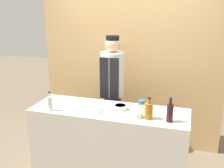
% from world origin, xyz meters
% --- Properties ---
extents(cabinet_wall, '(2.75, 0.18, 2.40)m').
position_xyz_m(cabinet_wall, '(0.00, 1.10, 1.20)').
color(cabinet_wall, tan).
rests_on(cabinet_wall, ground_plane).
extents(counter, '(1.86, 0.61, 0.93)m').
position_xyz_m(counter, '(0.00, 0.00, 0.46)').
color(counter, beige).
rests_on(counter, ground_plane).
extents(sauce_bowl_white, '(0.12, 0.12, 0.06)m').
position_xyz_m(sauce_bowl_white, '(0.37, -0.12, 0.96)').
color(sauce_bowl_white, white).
rests_on(sauce_bowl_white, counter).
extents(sauce_bowl_red, '(0.16, 0.16, 0.05)m').
position_xyz_m(sauce_bowl_red, '(0.13, 0.04, 0.96)').
color(sauce_bowl_red, white).
rests_on(sauce_bowl_red, counter).
extents(sauce_bowl_yellow, '(0.11, 0.11, 0.05)m').
position_xyz_m(sauce_bowl_yellow, '(0.39, 0.10, 0.95)').
color(sauce_bowl_yellow, white).
rests_on(sauce_bowl_yellow, counter).
extents(cutting_board, '(0.29, 0.19, 0.02)m').
position_xyz_m(cutting_board, '(-0.21, -0.07, 0.94)').
color(cutting_board, white).
rests_on(cutting_board, counter).
extents(bottle_clear, '(0.06, 0.06, 0.23)m').
position_xyz_m(bottle_clear, '(-0.65, -0.23, 1.02)').
color(bottle_clear, silver).
rests_on(bottle_clear, counter).
extents(bottle_wine, '(0.07, 0.07, 0.27)m').
position_xyz_m(bottle_wine, '(0.71, -0.14, 1.03)').
color(bottle_wine, black).
rests_on(bottle_wine, counter).
extents(bottle_amber, '(0.09, 0.09, 0.24)m').
position_xyz_m(bottle_amber, '(0.49, -0.13, 1.02)').
color(bottle_amber, '#9E661E').
rests_on(bottle_amber, counter).
extents(cup_blue, '(0.09, 0.09, 0.08)m').
position_xyz_m(cup_blue, '(0.35, 0.21, 0.97)').
color(cup_blue, '#386093').
rests_on(cup_blue, counter).
extents(chef_center, '(0.33, 0.33, 1.72)m').
position_xyz_m(chef_center, '(-0.16, 0.65, 0.95)').
color(chef_center, '#28282D').
rests_on(chef_center, ground_plane).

